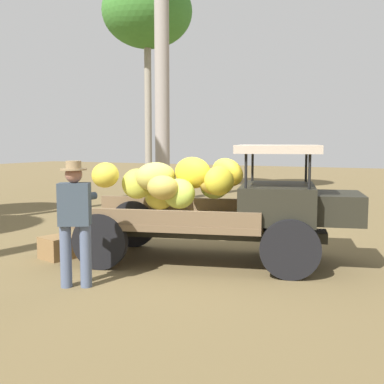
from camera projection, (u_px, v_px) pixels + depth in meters
ground_plane at (194, 257)px, 8.00m from camera, size 60.00×60.00×0.00m
truck at (222, 202)px, 7.62m from camera, size 4.66×2.64×1.86m
farmer at (75, 216)px, 6.24m from camera, size 0.57×0.54×1.67m
wooden_crate at (59, 247)px, 7.89m from camera, size 0.61×0.64×0.36m
forest_tree_3 at (147, 13)px, 17.85m from camera, size 3.37×3.37×8.11m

